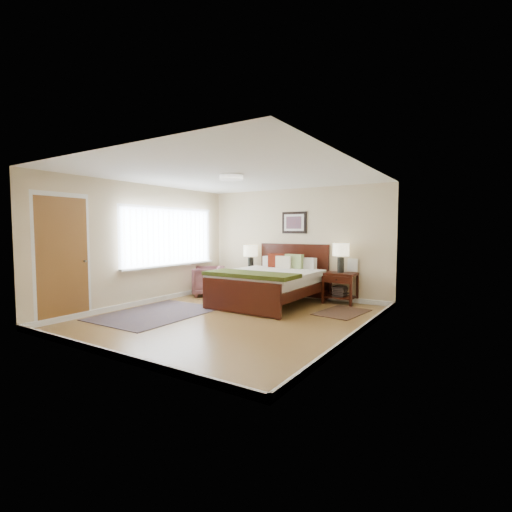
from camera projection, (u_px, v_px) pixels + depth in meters
name	position (u px, v px, depth m)	size (l,w,h in m)	color
floor	(232.00, 317.00, 6.57)	(5.00, 5.00, 0.00)	olive
back_wall	(295.00, 243.00, 8.59)	(4.50, 0.04, 2.50)	beige
front_wall	(106.00, 255.00, 4.38)	(4.50, 0.04, 2.50)	beige
left_wall	(144.00, 244.00, 7.69)	(0.04, 5.00, 2.50)	beige
right_wall	(359.00, 251.00, 5.28)	(0.04, 5.00, 2.50)	beige
ceiling	(231.00, 175.00, 6.40)	(4.50, 5.00, 0.02)	white
window	(171.00, 238.00, 8.24)	(0.11, 2.72, 1.32)	silver
door	(63.00, 258.00, 6.22)	(0.06, 1.00, 2.18)	silver
ceil_fixture	(231.00, 177.00, 6.40)	(0.44, 0.44, 0.08)	white
bed	(270.00, 278.00, 7.72)	(1.85, 2.24, 1.21)	#351008
wall_art	(294.00, 223.00, 8.54)	(0.62, 0.05, 0.50)	black
nightstand_left	(250.00, 276.00, 9.02)	(0.47, 0.43, 0.56)	#351008
nightstand_right	(340.00, 285.00, 7.81)	(0.66, 0.49, 0.65)	#351008
lamp_left	(251.00, 253.00, 9.00)	(0.34, 0.34, 0.61)	black
lamp_right	(341.00, 252.00, 7.78)	(0.34, 0.34, 0.61)	black
armchair	(209.00, 281.00, 8.79)	(0.74, 0.76, 0.69)	brown
rug_persian	(156.00, 313.00, 6.85)	(1.53, 2.15, 0.01)	#0D1444
rug_navy	(342.00, 312.00, 6.96)	(0.73, 1.10, 0.01)	black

